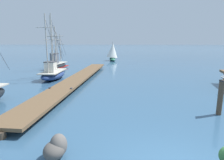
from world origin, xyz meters
name	(u,v)px	position (x,y,z in m)	size (l,w,h in m)	color
floating_dock	(77,78)	(-6.31, 12.39, 0.36)	(2.09, 22.08, 0.53)	brown
fishing_boat_1	(53,73)	(-9.22, 13.75, 0.61)	(2.22, 5.93, 6.48)	navy
fishing_boat_2	(57,64)	(-11.49, 20.76, 0.65)	(1.82, 5.74, 6.99)	black
mooring_piling	(220,97)	(3.30, 5.05, 0.97)	(0.30, 0.30, 1.86)	#4C3D2D
perched_seagull	(223,77)	(3.30, 5.06, 2.01)	(0.20, 0.38, 0.27)	gold
shore_rock_near_left	(56,148)	(-3.79, 0.51, 0.33)	(0.81, 1.00, 0.77)	#534E49
distant_sailboat	(113,52)	(-4.91, 33.09, 1.68)	(2.78, 4.42, 3.72)	#337556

